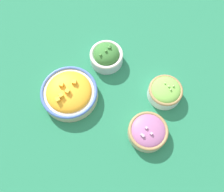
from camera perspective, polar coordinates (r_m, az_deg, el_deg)
name	(u,v)px	position (r m, az deg, el deg)	size (l,w,h in m)	color
ground_plane	(112,99)	(0.92, 0.00, -0.71)	(3.00, 3.00, 0.00)	#23704C
bowl_red_onion	(148,131)	(0.87, 8.22, -8.00)	(0.14, 0.14, 0.06)	beige
bowl_lettuce	(165,91)	(0.92, 12.07, 1.06)	(0.12, 0.12, 0.07)	white
bowl_squash	(69,93)	(0.91, -9.74, 0.76)	(0.21, 0.21, 0.08)	beige
bowl_broccoli	(106,56)	(0.96, -1.28, 9.14)	(0.13, 0.13, 0.08)	#B2C1CC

